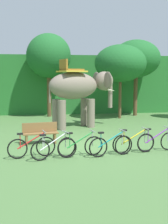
# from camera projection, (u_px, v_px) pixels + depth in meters

# --- Properties ---
(ground_plane) EXTENTS (80.00, 80.00, 0.00)m
(ground_plane) POSITION_uv_depth(u_px,v_px,m) (92.00, 146.00, 12.22)
(ground_plane) COLOR #4C753D
(foliage_hedge) EXTENTS (36.00, 6.00, 4.47)m
(foliage_hedge) POSITION_uv_depth(u_px,v_px,m) (64.00, 84.00, 25.37)
(foliage_hedge) COLOR #28702D
(foliage_hedge) RESTS_ON ground
(tree_left) EXTENTS (3.13, 3.13, 5.88)m
(tree_left) POSITION_uv_depth(u_px,v_px,m) (49.00, 56.00, 20.96)
(tree_left) COLOR brown
(tree_left) RESTS_ON ground
(tree_far_right) EXTENTS (3.49, 3.49, 5.01)m
(tree_far_right) POSITION_uv_depth(u_px,v_px,m) (120.00, 63.00, 20.07)
(tree_far_right) COLOR brown
(tree_far_right) RESTS_ON ground
(tree_far_left) EXTENTS (3.49, 3.49, 5.51)m
(tree_far_left) POSITION_uv_depth(u_px,v_px,m) (136.00, 59.00, 21.55)
(tree_far_left) COLOR brown
(tree_far_left) RESTS_ON ground
(elephant) EXTENTS (4.21, 2.81, 3.78)m
(elephant) POSITION_uv_depth(u_px,v_px,m) (79.00, 88.00, 16.66)
(elephant) COLOR gray
(elephant) RESTS_ON ground
(bike_red) EXTENTS (1.68, 0.57, 0.92)m
(bike_red) POSITION_uv_depth(u_px,v_px,m) (32.00, 147.00, 10.45)
(bike_red) COLOR black
(bike_red) RESTS_ON ground
(bike_white) EXTENTS (1.61, 0.76, 0.92)m
(bike_white) POSITION_uv_depth(u_px,v_px,m) (54.00, 148.00, 10.28)
(bike_white) COLOR black
(bike_white) RESTS_ON ground
(bike_green) EXTENTS (1.69, 0.54, 0.92)m
(bike_green) POSITION_uv_depth(u_px,v_px,m) (80.00, 146.00, 10.56)
(bike_green) COLOR black
(bike_green) RESTS_ON ground
(bike_teal) EXTENTS (1.68, 0.55, 0.92)m
(bike_teal) POSITION_uv_depth(u_px,v_px,m) (111.00, 145.00, 10.65)
(bike_teal) COLOR black
(bike_teal) RESTS_ON ground
(bike_yellow) EXTENTS (1.70, 0.52, 0.92)m
(bike_yellow) POSITION_uv_depth(u_px,v_px,m) (134.00, 143.00, 11.11)
(bike_yellow) COLOR black
(bike_yellow) RESTS_ON ground
(bike_purple) EXTENTS (1.69, 0.52, 0.92)m
(bike_purple) POSITION_uv_depth(u_px,v_px,m) (157.00, 141.00, 11.34)
(bike_purple) COLOR black
(bike_purple) RESTS_ON ground
(wooden_bench) EXTENTS (1.55, 0.64, 0.89)m
(wooden_bench) POSITION_uv_depth(u_px,v_px,m) (40.00, 132.00, 12.65)
(wooden_bench) COLOR brown
(wooden_bench) RESTS_ON ground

